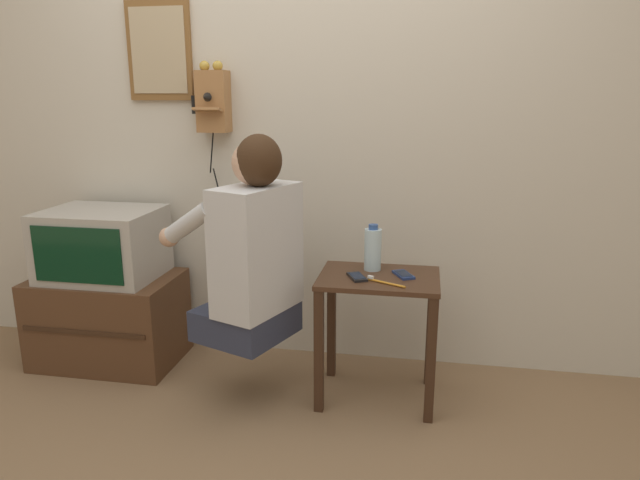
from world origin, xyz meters
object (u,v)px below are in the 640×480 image
(wall_phone_antique, at_px, (213,100))
(toothbrush, at_px, (384,282))
(framed_picture, at_px, (159,51))
(cell_phone_held, at_px, (357,277))
(television, at_px, (102,244))
(cell_phone_spare, at_px, (403,275))
(person, at_px, (252,249))
(water_bottle, at_px, (373,249))

(wall_phone_antique, xyz_separation_m, toothbrush, (0.91, -0.46, -0.75))
(framed_picture, distance_m, cell_phone_held, 1.53)
(television, relative_size, toothbrush, 3.32)
(cell_phone_spare, relative_size, toothbrush, 0.82)
(person, bearing_deg, water_bottle, -44.72)
(framed_picture, bearing_deg, wall_phone_antique, -8.78)
(television, distance_m, framed_picture, 1.02)
(television, height_order, water_bottle, television)
(water_bottle, bearing_deg, wall_phone_antique, 162.26)
(person, relative_size, toothbrush, 5.38)
(television, bearing_deg, toothbrush, -9.35)
(television, xyz_separation_m, cell_phone_held, (1.33, -0.19, -0.04))
(wall_phone_antique, xyz_separation_m, cell_phone_spare, (0.99, -0.34, -0.75))
(television, height_order, framed_picture, framed_picture)
(television, xyz_separation_m, toothbrush, (1.46, -0.24, -0.04))
(television, relative_size, wall_phone_antique, 0.78)
(cell_phone_held, height_order, toothbrush, toothbrush)
(person, bearing_deg, television, 93.59)
(person, height_order, cell_phone_held, person)
(cell_phone_spare, height_order, toothbrush, toothbrush)
(wall_phone_antique, bearing_deg, water_bottle, -17.74)
(cell_phone_spare, bearing_deg, cell_phone_held, 172.78)
(framed_picture, bearing_deg, toothbrush, -22.84)
(water_bottle, bearing_deg, television, 177.98)
(cell_phone_spare, relative_size, water_bottle, 0.64)
(television, height_order, wall_phone_antique, wall_phone_antique)
(television, distance_m, toothbrush, 1.48)
(person, relative_size, television, 1.62)
(person, height_order, toothbrush, person)
(framed_picture, relative_size, toothbrush, 2.88)
(cell_phone_spare, bearing_deg, person, 167.54)
(television, bearing_deg, cell_phone_held, -7.96)
(television, distance_m, water_bottle, 1.39)
(wall_phone_antique, distance_m, cell_phone_spare, 1.29)
(wall_phone_antique, bearing_deg, television, -158.02)
(framed_picture, bearing_deg, person, -40.86)
(television, relative_size, water_bottle, 2.62)
(television, height_order, cell_phone_spare, television)
(person, height_order, cell_phone_spare, person)
(wall_phone_antique, relative_size, water_bottle, 3.37)
(toothbrush, bearing_deg, water_bottle, 45.68)
(cell_phone_held, height_order, cell_phone_spare, same)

